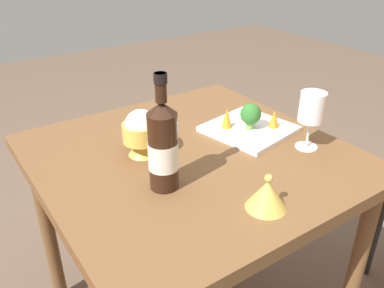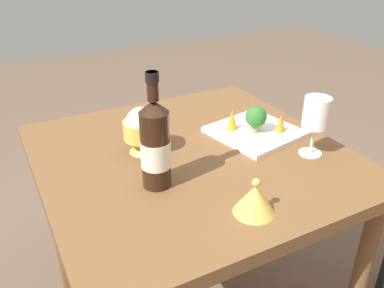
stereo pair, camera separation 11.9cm
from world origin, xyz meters
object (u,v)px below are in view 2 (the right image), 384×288
(serving_plate, at_px, (255,132))
(rice_bowl, at_px, (142,129))
(wine_bottle, at_px, (155,144))
(broccoli_floret, at_px, (256,117))
(rice_bowl_lid, at_px, (255,199))
(wine_glass, at_px, (316,114))
(carrot_garnish_right, at_px, (281,123))
(carrot_garnish_left, at_px, (232,120))

(serving_plate, bearing_deg, rice_bowl, 170.57)
(wine_bottle, distance_m, broccoli_floret, 0.41)
(wine_bottle, relative_size, rice_bowl_lid, 3.06)
(wine_glass, bearing_deg, serving_plate, 110.24)
(wine_glass, relative_size, rice_bowl_lid, 1.79)
(wine_glass, xyz_separation_m, rice_bowl_lid, (-0.32, -0.15, -0.09))
(wine_glass, xyz_separation_m, rice_bowl, (-0.44, 0.25, -0.05))
(broccoli_floret, xyz_separation_m, carrot_garnish_right, (0.07, -0.03, -0.02))
(serving_plate, distance_m, carrot_garnish_left, 0.09)
(wine_glass, distance_m, carrot_garnish_right, 0.16)
(rice_bowl_lid, xyz_separation_m, carrot_garnish_right, (0.31, 0.29, 0.01))
(wine_bottle, bearing_deg, carrot_garnish_right, 9.51)
(broccoli_floret, bearing_deg, rice_bowl, 168.67)
(serving_plate, xyz_separation_m, broccoli_floret, (-0.01, -0.01, 0.06))
(broccoli_floret, bearing_deg, carrot_garnish_left, 137.97)
(broccoli_floret, bearing_deg, carrot_garnish_right, -24.90)
(carrot_garnish_right, bearing_deg, rice_bowl, 166.22)
(broccoli_floret, bearing_deg, wine_bottle, -164.05)
(carrot_garnish_right, bearing_deg, carrot_garnish_left, 146.82)
(wine_glass, bearing_deg, broccoli_floret, 113.78)
(rice_bowl, height_order, carrot_garnish_left, rice_bowl)
(rice_bowl, xyz_separation_m, carrot_garnish_right, (0.43, -0.11, -0.03))
(rice_bowl, relative_size, serving_plate, 0.48)
(wine_bottle, xyz_separation_m, carrot_garnish_left, (0.34, 0.16, -0.07))
(rice_bowl_lid, height_order, carrot_garnish_left, rice_bowl_lid)
(wine_glass, height_order, carrot_garnish_right, wine_glass)
(serving_plate, relative_size, broccoli_floret, 3.41)
(wine_bottle, xyz_separation_m, rice_bowl_lid, (0.15, -0.22, -0.08))
(wine_bottle, xyz_separation_m, serving_plate, (0.40, 0.12, -0.11))
(wine_bottle, bearing_deg, wine_glass, -7.57)
(serving_plate, xyz_separation_m, carrot_garnish_right, (0.07, -0.04, 0.04))
(carrot_garnish_left, height_order, carrot_garnish_right, carrot_garnish_left)
(wine_bottle, bearing_deg, rice_bowl, 79.35)
(wine_glass, bearing_deg, rice_bowl_lid, -154.11)
(carrot_garnish_right, bearing_deg, serving_plate, 145.30)
(rice_bowl_lid, bearing_deg, wine_bottle, 125.65)
(rice_bowl_lid, height_order, carrot_garnish_right, rice_bowl_lid)
(wine_bottle, height_order, serving_plate, wine_bottle)
(broccoli_floret, bearing_deg, wine_glass, -66.22)
(rice_bowl, relative_size, carrot_garnish_right, 2.46)
(rice_bowl, height_order, carrot_garnish_right, rice_bowl)
(serving_plate, relative_size, carrot_garnish_left, 4.34)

